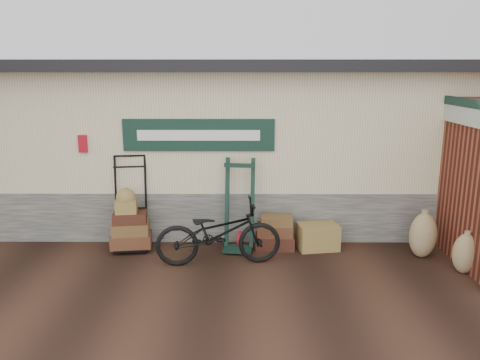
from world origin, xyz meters
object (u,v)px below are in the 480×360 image
wicker_hamper (318,237)px  bicycle (218,230)px  porter_trolley (131,202)px  green_barrow (239,205)px  suitcase_stack (275,232)px

wicker_hamper → bicycle: bearing=-158.7°
porter_trolley → wicker_hamper: 3.30m
porter_trolley → green_barrow: porter_trolley is taller
porter_trolley → wicker_hamper: bearing=-8.7°
porter_trolley → wicker_hamper: (3.25, -0.09, -0.60)m
green_barrow → wicker_hamper: (1.37, 0.01, -0.57)m
green_barrow → suitcase_stack: 0.79m
porter_trolley → green_barrow: bearing=-10.1°
suitcase_stack → wicker_hamper: suitcase_stack is taller
green_barrow → bicycle: size_ratio=0.79×
porter_trolley → bicycle: 1.74m
porter_trolley → green_barrow: size_ratio=1.04×
wicker_hamper → suitcase_stack: bearing=177.5°
suitcase_stack → wicker_hamper: bearing=-2.5°
green_barrow → suitcase_stack: green_barrow is taller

